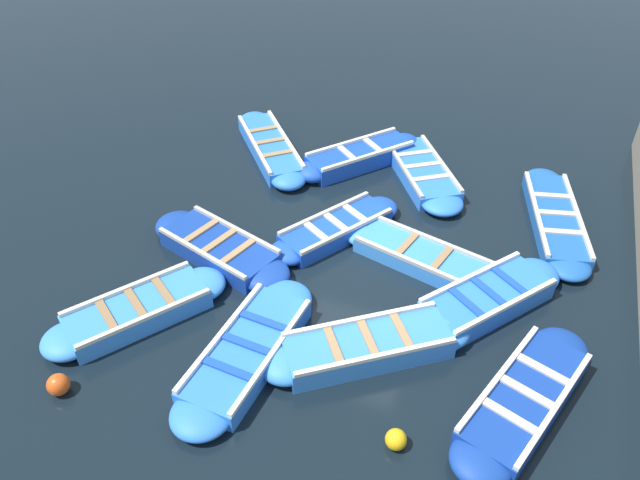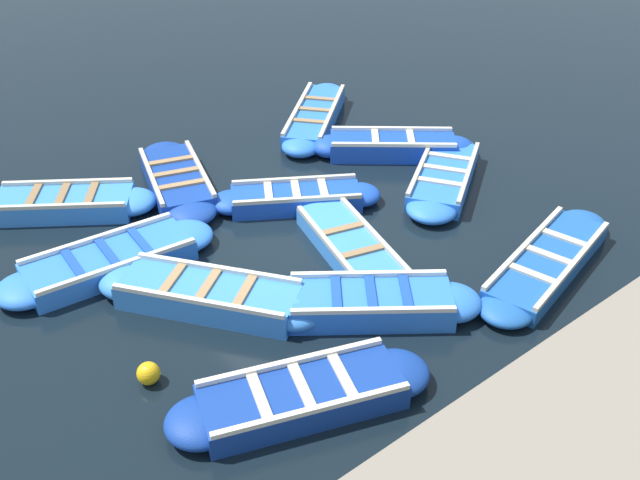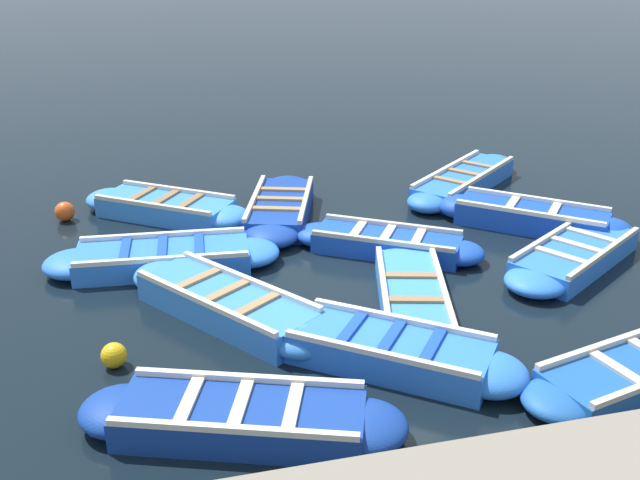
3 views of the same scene
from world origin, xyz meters
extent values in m
plane|color=black|center=(0.00, 0.00, 0.00)|extent=(120.00, 120.00, 0.00)
cube|color=#3884E0|center=(3.11, 2.70, 0.18)|extent=(2.17, 2.52, 0.35)
ellipsoid|color=#3884E0|center=(2.41, 1.72, 0.18)|extent=(1.24, 1.25, 0.35)
ellipsoid|color=#3884E0|center=(3.81, 3.69, 0.18)|extent=(1.24, 1.25, 0.35)
cube|color=beige|center=(3.47, 2.45, 0.39)|extent=(1.43, 1.97, 0.07)
cube|color=beige|center=(2.75, 2.96, 0.39)|extent=(1.43, 1.97, 0.07)
cube|color=olive|center=(2.81, 2.28, 0.37)|extent=(0.77, 0.60, 0.04)
cube|color=olive|center=(3.11, 2.70, 0.37)|extent=(0.77, 0.60, 0.04)
cube|color=olive|center=(3.41, 3.12, 0.37)|extent=(0.77, 0.60, 0.04)
cube|color=#3884E0|center=(-1.21, -0.45, 0.15)|extent=(2.76, 1.54, 0.30)
ellipsoid|color=#3884E0|center=(-2.47, -0.11, 0.15)|extent=(1.04, 1.02, 0.30)
ellipsoid|color=#3884E0|center=(0.05, -0.78, 0.15)|extent=(1.04, 1.02, 0.30)
cube|color=#B2AD9E|center=(-1.32, -0.84, 0.33)|extent=(2.49, 0.73, 0.07)
cube|color=#B2AD9E|center=(-1.11, -0.05, 0.33)|extent=(2.49, 0.73, 0.07)
cube|color=olive|center=(-1.57, -0.35, 0.32)|extent=(0.34, 0.80, 0.04)
cube|color=olive|center=(-0.85, -0.54, 0.32)|extent=(0.34, 0.80, 0.04)
cube|color=blue|center=(3.19, -3.17, 0.17)|extent=(2.54, 2.79, 0.35)
ellipsoid|color=blue|center=(4.13, -4.29, 0.17)|extent=(1.14, 1.14, 0.35)
ellipsoid|color=blue|center=(2.25, -2.05, 0.17)|extent=(1.14, 1.14, 0.35)
cube|color=beige|center=(3.49, -2.92, 0.38)|extent=(1.90, 2.24, 0.07)
cube|color=beige|center=(2.89, -3.42, 0.38)|extent=(1.90, 2.24, 0.07)
cube|color=#9E7A51|center=(3.59, -3.65, 0.37)|extent=(0.67, 0.60, 0.04)
cube|color=#9E7A51|center=(3.19, -3.17, 0.37)|extent=(0.67, 0.60, 0.04)
cube|color=#9E7A51|center=(2.79, -2.70, 0.37)|extent=(0.67, 0.60, 0.04)
cube|color=blue|center=(-2.54, 0.33, 0.19)|extent=(2.23, 2.50, 0.38)
ellipsoid|color=blue|center=(-3.27, -0.63, 0.19)|extent=(1.25, 1.26, 0.38)
ellipsoid|color=blue|center=(-1.80, 1.29, 0.19)|extent=(1.25, 1.26, 0.38)
cube|color=silver|center=(-2.19, 0.07, 0.42)|extent=(1.50, 1.93, 0.07)
cube|color=silver|center=(-2.89, 0.60, 0.42)|extent=(1.50, 1.93, 0.07)
cube|color=#1947B7|center=(-2.85, -0.07, 0.40)|extent=(0.76, 0.62, 0.04)
cube|color=#1947B7|center=(-2.54, 0.33, 0.40)|extent=(0.76, 0.62, 0.04)
cube|color=#1947B7|center=(-2.23, 0.74, 0.40)|extent=(0.76, 0.62, 0.04)
cube|color=#1947B7|center=(0.65, -0.70, 0.16)|extent=(1.95, 2.44, 0.32)
ellipsoid|color=#1947B7|center=(0.02, -1.70, 0.16)|extent=(1.06, 1.07, 0.32)
ellipsoid|color=#1947B7|center=(1.27, 0.30, 0.16)|extent=(1.06, 1.07, 0.32)
cube|color=#B2AD9E|center=(0.96, -0.90, 0.36)|extent=(1.30, 2.00, 0.07)
cube|color=#B2AD9E|center=(0.33, -0.50, 0.36)|extent=(1.30, 2.00, 0.07)
cube|color=beige|center=(0.38, -1.13, 0.34)|extent=(0.69, 0.50, 0.04)
cube|color=beige|center=(0.65, -0.70, 0.34)|extent=(0.69, 0.50, 0.04)
cube|color=beige|center=(0.91, -0.28, 0.34)|extent=(0.69, 0.50, 0.04)
ellipsoid|color=#1E59AD|center=(-3.86, -1.18, 0.14)|extent=(1.01, 1.03, 0.28)
cube|color=beige|center=(-3.11, -2.53, 0.32)|extent=(0.77, 2.86, 0.07)
cube|color=beige|center=(-3.66, -2.01, 0.30)|extent=(0.81, 0.32, 0.04)
cube|color=#3884E0|center=(-0.87, 2.11, 0.19)|extent=(2.75, 2.34, 0.39)
ellipsoid|color=#3884E0|center=(-1.98, 1.31, 0.19)|extent=(1.20, 1.20, 0.39)
ellipsoid|color=#3884E0|center=(0.23, 2.91, 0.19)|extent=(1.20, 1.20, 0.39)
cube|color=silver|center=(-0.63, 1.77, 0.42)|extent=(2.21, 1.63, 0.07)
cube|color=silver|center=(-1.12, 2.45, 0.42)|extent=(2.21, 1.63, 0.07)
cube|color=#9E7A51|center=(-1.34, 1.77, 0.41)|extent=(0.59, 0.74, 0.04)
cube|color=#9E7A51|center=(-0.87, 2.11, 0.41)|extent=(0.59, 0.74, 0.04)
cube|color=#9E7A51|center=(-0.41, 2.45, 0.41)|extent=(0.59, 0.74, 0.04)
cube|color=navy|center=(-3.39, 2.28, 0.18)|extent=(1.80, 2.78, 0.35)
ellipsoid|color=navy|center=(-3.83, 1.06, 0.18)|extent=(1.16, 1.18, 0.35)
ellipsoid|color=navy|center=(-2.95, 3.51, 0.18)|extent=(1.16, 1.18, 0.35)
cube|color=silver|center=(-2.97, 2.13, 0.39)|extent=(0.94, 2.43, 0.07)
cube|color=silver|center=(-3.81, 2.44, 0.39)|extent=(0.94, 2.43, 0.07)
cube|color=beige|center=(-3.58, 1.76, 0.37)|extent=(0.86, 0.42, 0.04)
cube|color=beige|center=(-3.39, 2.28, 0.37)|extent=(0.86, 0.42, 0.04)
cube|color=beige|center=(-3.20, 2.80, 0.37)|extent=(0.86, 0.42, 0.04)
cube|color=#1947B7|center=(1.02, -3.49, 0.20)|extent=(2.28, 2.49, 0.40)
ellipsoid|color=#1947B7|center=(0.20, -4.47, 0.20)|extent=(1.09, 1.09, 0.40)
ellipsoid|color=#1947B7|center=(1.83, -2.50, 0.20)|extent=(1.09, 1.09, 0.40)
cube|color=silver|center=(1.30, -3.73, 0.43)|extent=(1.67, 1.97, 0.07)
cube|color=silver|center=(0.73, -3.25, 0.43)|extent=(1.67, 1.97, 0.07)
cube|color=beige|center=(0.78, -3.76, 0.42)|extent=(0.65, 0.58, 0.04)
cube|color=beige|center=(1.25, -3.21, 0.42)|extent=(0.65, 0.58, 0.04)
cube|color=navy|center=(2.56, 0.69, 0.18)|extent=(2.56, 1.69, 0.36)
ellipsoid|color=navy|center=(1.43, 1.06, 0.18)|extent=(1.20, 1.18, 0.36)
ellipsoid|color=navy|center=(3.69, 0.33, 0.18)|extent=(1.20, 1.18, 0.36)
cube|color=#B2AD9E|center=(2.42, 0.25, 0.39)|extent=(2.23, 0.80, 0.07)
cube|color=#B2AD9E|center=(2.70, 1.14, 0.39)|extent=(2.23, 0.80, 0.07)
cube|color=#9E7A51|center=(2.08, 0.85, 0.38)|extent=(0.41, 0.89, 0.04)
cube|color=#9E7A51|center=(2.56, 0.69, 0.38)|extent=(0.41, 0.89, 0.04)
cube|color=#9E7A51|center=(3.04, 0.54, 0.38)|extent=(0.41, 0.89, 0.04)
cube|color=blue|center=(0.93, 2.87, 0.17)|extent=(1.26, 2.72, 0.34)
ellipsoid|color=blue|center=(0.82, 1.55, 0.17)|extent=(1.03, 1.06, 0.34)
ellipsoid|color=blue|center=(1.05, 4.18, 0.17)|extent=(1.03, 1.06, 0.34)
cube|color=silver|center=(1.41, 2.83, 0.37)|extent=(0.30, 2.59, 0.07)
cube|color=silver|center=(0.46, 2.91, 0.37)|extent=(0.30, 2.59, 0.07)
cube|color=#1947B7|center=(0.88, 2.31, 0.36)|extent=(0.92, 0.22, 0.04)
cube|color=#1947B7|center=(0.93, 2.87, 0.36)|extent=(0.92, 0.22, 0.04)
cube|color=#1947B7|center=(0.98, 3.43, 0.36)|extent=(0.92, 0.22, 0.04)
cube|color=blue|center=(-0.49, -3.42, 0.16)|extent=(2.22, 2.65, 0.32)
ellipsoid|color=blue|center=(0.20, -4.47, 0.16)|extent=(1.28, 1.29, 0.32)
ellipsoid|color=blue|center=(-1.19, -2.37, 0.16)|extent=(1.28, 1.29, 0.32)
cube|color=#B2AD9E|center=(-0.11, -3.17, 0.36)|extent=(1.43, 2.11, 0.07)
cube|color=#B2AD9E|center=(-0.88, -3.67, 0.36)|extent=(1.43, 2.11, 0.07)
cube|color=beige|center=(-0.20, -3.87, 0.34)|extent=(0.81, 0.60, 0.04)
cube|color=beige|center=(-0.49, -3.42, 0.34)|extent=(0.81, 0.60, 0.04)
cube|color=beige|center=(-0.79, -2.97, 0.34)|extent=(0.81, 0.60, 0.04)
sphere|color=#EAB214|center=(-1.75, 3.60, 0.16)|extent=(0.32, 0.32, 0.32)
sphere|color=#E05119|center=(3.38, 4.48, 0.18)|extent=(0.35, 0.35, 0.35)
camera|label=1|loc=(-2.51, 8.77, 7.94)|focal=35.00mm
camera|label=2|loc=(-8.86, 6.40, 7.15)|focal=42.00mm
camera|label=3|loc=(-9.89, 3.04, 5.05)|focal=42.00mm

